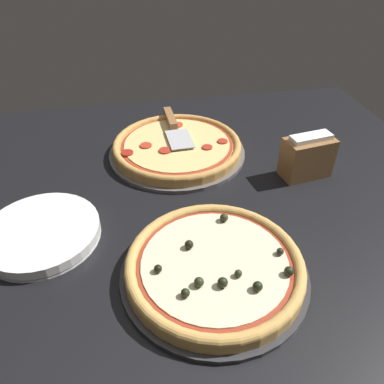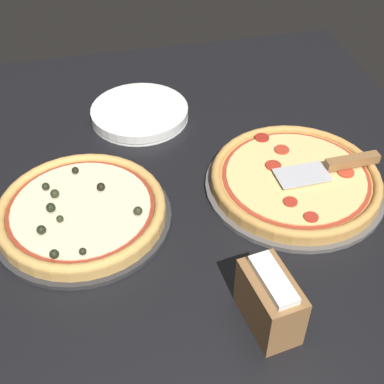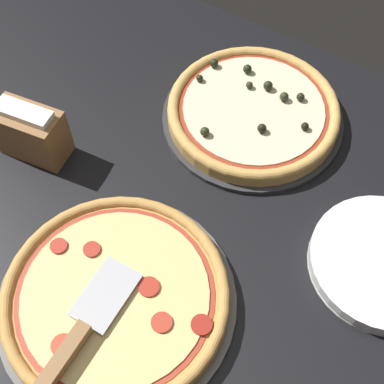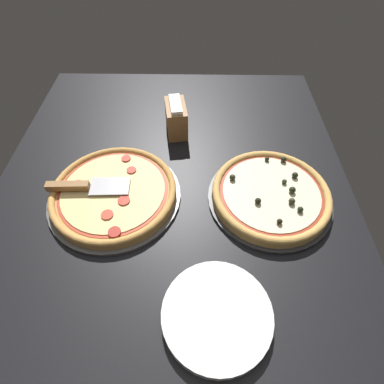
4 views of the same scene
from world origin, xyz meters
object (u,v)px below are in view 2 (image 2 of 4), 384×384
Objects in this scene: serving_spatula at (341,165)px; napkin_holder at (267,301)px; pizza_front at (295,177)px; plate_stack at (140,113)px; pizza_back at (81,211)px.

napkin_holder is (-29.93, 26.21, 0.68)cm from serving_spatula.
serving_spatula is at bearing -41.21° from napkin_holder.
pizza_front is 9.79cm from serving_spatula.
napkin_holder is (-63.41, -11.35, 4.03)cm from plate_stack.
plate_stack is 1.83× the size of napkin_holder.
pizza_back is at bearing 42.51° from napkin_holder.
napkin_holder reaches higher than pizza_front.
pizza_front is at bearing -139.24° from plate_stack.
pizza_front is 1.49× the size of plate_stack.
napkin_holder is at bearing -137.49° from pizza_back.
serving_spatula is 39.78cm from napkin_holder.
pizza_back is at bearing 90.85° from pizza_front.
pizza_back is 1.39× the size of plate_stack.
pizza_back is 37.04cm from plate_stack.
pizza_front is 42.99cm from plate_stack.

